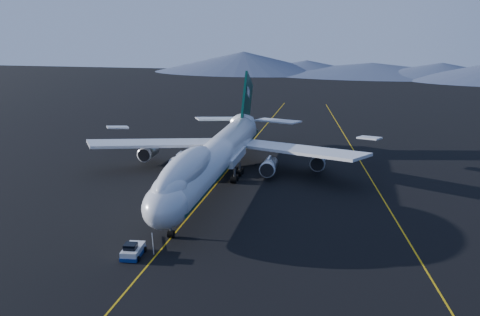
# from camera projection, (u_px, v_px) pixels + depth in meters

# --- Properties ---
(ground) EXTENTS (500.00, 500.00, 0.00)m
(ground) POSITION_uv_depth(u_px,v_px,m) (215.00, 185.00, 104.25)
(ground) COLOR black
(ground) RESTS_ON ground
(taxiway_line_main) EXTENTS (0.25, 220.00, 0.01)m
(taxiway_line_main) POSITION_uv_depth(u_px,v_px,m) (215.00, 185.00, 104.25)
(taxiway_line_main) COLOR gold
(taxiway_line_main) RESTS_ON ground
(taxiway_line_side) EXTENTS (28.08, 198.09, 0.01)m
(taxiway_line_side) POSITION_uv_depth(u_px,v_px,m) (371.00, 180.00, 107.85)
(taxiway_line_side) COLOR gold
(taxiway_line_side) RESTS_ON ground
(boeing_747) EXTENTS (59.62, 72.43, 19.37)m
(boeing_747) POSITION_uv_depth(u_px,v_px,m) (215.00, 156.00, 102.84)
(boeing_747) COLOR silver
(boeing_747) RESTS_ON ground
(pushback_tug) EXTENTS (3.05, 4.89, 2.04)m
(pushback_tug) POSITION_uv_depth(u_px,v_px,m) (133.00, 252.00, 72.75)
(pushback_tug) COLOR silver
(pushback_tug) RESTS_ON ground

